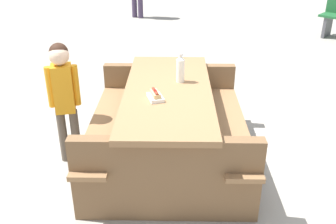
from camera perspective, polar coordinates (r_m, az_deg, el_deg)
name	(u,v)px	position (r m, az deg, el deg)	size (l,w,h in m)	color
ground_plane	(168,161)	(3.72, 0.00, -7.28)	(30.00, 30.00, 0.00)	gray
picnic_table	(168,120)	(3.49, 0.00, -1.18)	(2.07, 1.76, 0.75)	olive
soda_bottle	(180,69)	(3.48, 1.86, 6.45)	(0.08, 0.08, 0.27)	silver
hotdog_tray	(155,96)	(3.15, -1.90, 2.45)	(0.19, 0.12, 0.08)	white
child_in_coat	(63,89)	(3.53, -15.30, 3.34)	(0.18, 0.28, 1.15)	brown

